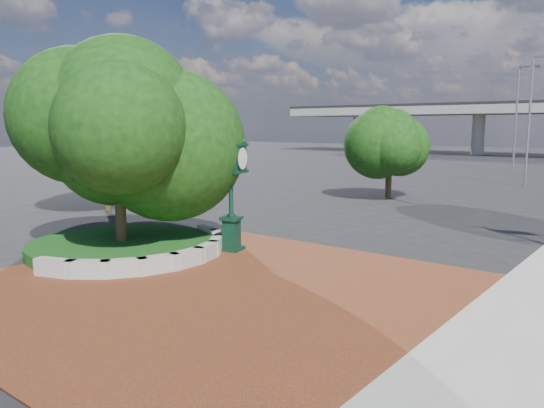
{
  "coord_description": "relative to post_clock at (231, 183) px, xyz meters",
  "views": [
    {
      "loc": [
        9.79,
        -10.59,
        4.23
      ],
      "look_at": [
        0.27,
        1.5,
        1.95
      ],
      "focal_mm": 35.0,
      "sensor_mm": 36.0,
      "label": 1
    }
  ],
  "objects": [
    {
      "name": "ground",
      "position": [
        2.19,
        -2.4,
        -2.33
      ],
      "size": [
        200.0,
        200.0,
        0.0
      ],
      "primitive_type": "plane",
      "color": "black",
      "rests_on": "ground"
    },
    {
      "name": "plaza",
      "position": [
        2.19,
        -3.4,
        -2.31
      ],
      "size": [
        12.0,
        12.0,
        0.04
      ],
      "primitive_type": "cube",
      "color": "#622D17",
      "rests_on": "ground"
    },
    {
      "name": "planter_wall",
      "position": [
        -0.52,
        -2.4,
        -2.06
      ],
      "size": [
        2.96,
        6.77,
        0.54
      ],
      "color": "#9E9B93",
      "rests_on": "ground"
    },
    {
      "name": "grass_bed",
      "position": [
        -2.81,
        -2.4,
        -2.13
      ],
      "size": [
        6.1,
        6.1,
        0.4
      ],
      "primitive_type": "cylinder",
      "color": "#124016",
      "rests_on": "ground"
    },
    {
      "name": "tree_planter",
      "position": [
        -2.81,
        -2.4,
        1.4
      ],
      "size": [
        5.2,
        5.2,
        6.33
      ],
      "color": "#38281C",
      "rests_on": "ground"
    },
    {
      "name": "tree_northwest",
      "position": [
        -10.81,
        2.6,
        1.8
      ],
      "size": [
        5.6,
        5.6,
        6.93
      ],
      "color": "#38281C",
      "rests_on": "ground"
    },
    {
      "name": "tree_street",
      "position": [
        -1.81,
        15.6,
        0.91
      ],
      "size": [
        4.4,
        4.4,
        5.45
      ],
      "color": "#38281C",
      "rests_on": "ground"
    },
    {
      "name": "post_clock",
      "position": [
        0.0,
        0.0,
        0.0
      ],
      "size": [
        1.06,
        1.06,
        4.23
      ],
      "color": "black",
      "rests_on": "ground"
    },
    {
      "name": "street_lamp_near",
      "position": [
        3.26,
        27.06,
        2.89
      ],
      "size": [
        2.0,
        0.3,
        8.9
      ],
      "color": "slate",
      "rests_on": "ground"
    },
    {
      "name": "street_lamp_far",
      "position": [
        -0.57,
        39.22,
        3.26
      ],
      "size": [
        2.09,
        0.77,
        9.52
      ],
      "color": "slate",
      "rests_on": "ground"
    }
  ]
}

